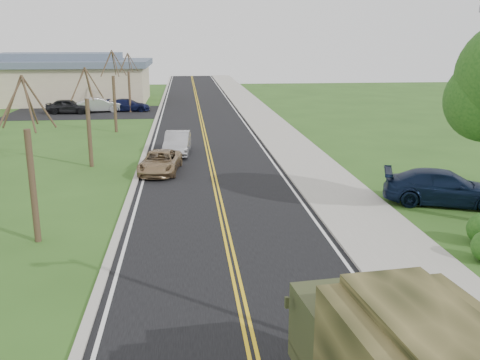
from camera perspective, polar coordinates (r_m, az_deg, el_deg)
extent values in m
cube|color=black|center=(49.78, -4.15, 6.43)|extent=(8.00, 120.00, 0.01)
cube|color=#9E998E|center=(50.06, 0.63, 6.58)|extent=(0.30, 120.00, 0.12)
cube|color=#9E998E|center=(50.29, 2.62, 6.59)|extent=(3.20, 120.00, 0.10)
cube|color=#9E998E|center=(49.82, -8.96, 6.35)|extent=(0.30, 120.00, 0.10)
cylinder|color=#38281C|center=(20.67, -21.24, -0.67)|extent=(0.24, 0.24, 4.20)
cylinder|color=#38281C|center=(20.12, -20.63, 7.80)|extent=(1.01, 0.33, 1.90)
cylinder|color=#38281C|center=(20.71, -21.48, 7.68)|extent=(0.13, 1.29, 1.74)
cylinder|color=#38281C|center=(20.42, -23.16, 7.65)|extent=(0.98, 0.43, 1.90)
cylinder|color=#38281C|center=(19.79, -23.48, 7.19)|extent=(0.79, 1.05, 1.77)
cylinder|color=#38281C|center=(19.66, -21.61, 7.56)|extent=(0.58, 0.90, 1.90)
cylinder|color=#38281C|center=(32.15, -15.78, 4.83)|extent=(0.24, 0.24, 3.96)
cylinder|color=#38281C|center=(31.85, -15.30, 9.96)|extent=(0.96, 0.32, 1.79)
cylinder|color=#38281C|center=(32.38, -15.90, 9.86)|extent=(0.12, 1.22, 1.65)
cylinder|color=#38281C|center=(32.05, -16.86, 9.88)|extent=(0.93, 0.41, 1.79)
cylinder|color=#38281C|center=(31.44, -16.94, 9.65)|extent=(0.75, 0.99, 1.67)
cylinder|color=#38281C|center=(31.38, -15.80, 9.86)|extent=(0.55, 0.85, 1.80)
cylinder|color=#38281C|center=(43.87, -13.21, 7.86)|extent=(0.24, 0.24, 4.44)
cylinder|color=#38281C|center=(43.69, -12.78, 12.08)|extent=(1.07, 0.35, 2.00)
cylinder|color=#38281C|center=(44.26, -13.31, 11.97)|extent=(0.13, 1.36, 1.84)
cylinder|color=#38281C|center=(43.87, -14.08, 12.01)|extent=(1.03, 0.46, 2.00)
cylinder|color=#38281C|center=(43.17, -14.10, 11.86)|extent=(0.83, 1.10, 1.87)
cylinder|color=#38281C|center=(43.15, -13.16, 12.03)|extent=(0.61, 0.95, 2.01)
cylinder|color=#38281C|center=(55.75, -11.70, 9.18)|extent=(0.24, 0.24, 4.08)
cylinder|color=#38281C|center=(55.63, -11.36, 12.22)|extent=(0.99, 0.33, 1.84)
cylinder|color=#38281C|center=(56.15, -11.76, 12.15)|extent=(0.13, 1.25, 1.69)
cylinder|color=#38281C|center=(55.77, -12.31, 12.18)|extent=(0.95, 0.42, 1.85)
cylinder|color=#38281C|center=(55.13, -12.30, 12.07)|extent=(0.77, 1.02, 1.72)
cylinder|color=#38281C|center=(55.12, -11.63, 12.19)|extent=(0.57, 0.88, 1.85)
cube|color=tan|center=(67.03, -18.65, 9.68)|extent=(20.00, 12.00, 4.20)
cube|color=#475466|center=(66.89, -18.83, 11.72)|extent=(21.00, 13.00, 0.70)
cube|color=#475466|center=(66.86, -18.88, 12.32)|extent=(14.00, 8.00, 0.90)
cube|color=black|center=(56.35, -14.65, 6.98)|extent=(18.00, 10.00, 0.02)
cube|color=#353B20|center=(11.05, 12.54, -15.19)|extent=(2.46, 2.04, 1.33)
cube|color=black|center=(11.64, 10.83, -12.39)|extent=(2.09, 0.30, 0.67)
cube|color=black|center=(7.95, 23.17, -17.03)|extent=(2.06, 5.17, 0.24)
imported|color=#8E7350|center=(30.10, -8.51, 1.90)|extent=(2.53, 4.59, 1.22)
imported|color=#A1A0A4|center=(34.83, -6.70, 3.93)|extent=(1.83, 4.49, 1.45)
imported|color=black|center=(25.76, 20.93, -0.76)|extent=(5.73, 3.79, 1.54)
imported|color=black|center=(56.32, -17.83, 7.49)|extent=(4.43, 2.05, 1.47)
imported|color=#B8B8BD|center=(56.55, -14.78, 7.74)|extent=(4.68, 2.44, 1.47)
imported|color=#0E1335|center=(56.62, -11.84, 7.83)|extent=(4.46, 1.93, 1.28)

